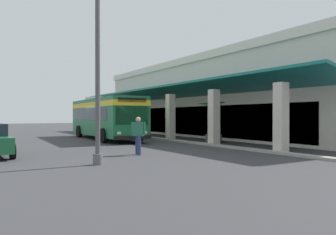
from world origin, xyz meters
name	(u,v)px	position (x,y,z in m)	size (l,w,h in m)	color
ground	(185,136)	(0.00, 8.00, 0.00)	(120.00, 120.00, 0.00)	#38383A
curb_strip	(148,137)	(0.55, 3.94, 0.06)	(37.05, 0.50, 0.12)	#9E998E
plaza_building	(236,99)	(0.55, 13.56, 3.45)	(31.17, 15.80, 6.90)	beige
transit_bus	(105,115)	(-0.14, 0.50, 1.85)	(11.32, 3.18, 3.34)	#196638
pedestrian	(138,133)	(10.52, -1.90, 1.00)	(0.55, 0.53, 1.77)	navy
potted_palm	(214,131)	(6.87, 5.62, 0.78)	(1.90, 1.79, 2.83)	#4C4742
lot_light_pole	(98,43)	(12.55, -4.57, 4.50)	(0.60, 0.60, 8.44)	#59595B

